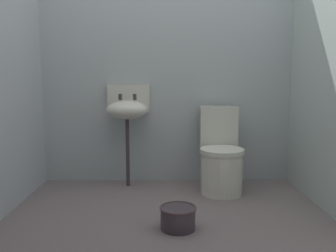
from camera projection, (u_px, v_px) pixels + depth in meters
ground_plane at (169, 240)px, 2.44m from camera, size 2.90×2.99×0.08m
wall_back at (167, 66)px, 3.60m from camera, size 2.90×0.10×2.34m
toilet_near_wall at (221, 157)px, 3.33m from camera, size 0.41×0.60×0.78m
sink at (127, 109)px, 3.44m from camera, size 0.42×0.35×0.99m
bucket at (178, 217)px, 2.51m from camera, size 0.26×0.26×0.16m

